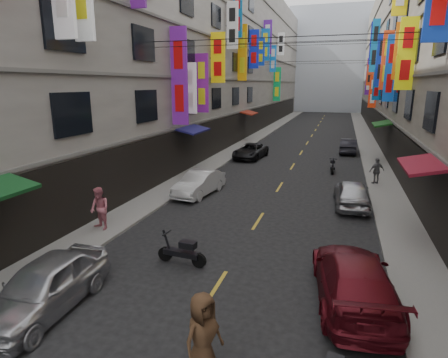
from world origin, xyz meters
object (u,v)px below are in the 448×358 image
Objects in this scene: car_right_far at (348,146)px; pedestrian_rfar at (377,171)px; scooter_far_right at (332,166)px; car_left_near at (45,286)px; pedestrian_crossing at (203,337)px; car_left_far at (251,151)px; car_right_mid at (352,193)px; scooter_crossing at (182,252)px; pedestrian_lfar at (100,209)px; car_left_mid at (199,183)px; car_right_near at (354,279)px.

pedestrian_rfar is at bearing 99.57° from car_right_far.
car_right_far is at bearing -100.51° from scooter_far_right.
car_left_near is at bearing 32.98° from pedestrian_rfar.
pedestrian_crossing is at bearing 85.61° from car_right_far.
pedestrian_crossing is at bearing -73.32° from car_left_far.
car_left_near is at bearing 52.78° from car_right_mid.
car_right_mid is 2.56× the size of pedestrian_rfar.
car_left_near is 22.53m from car_left_far.
car_left_far is 9.16m from car_right_far.
scooter_crossing is at bearing 71.57° from scooter_far_right.
pedestrian_crossing is at bearing 81.69° from scooter_far_right.
pedestrian_crossing is at bearing -146.56° from scooter_crossing.
car_right_mid is at bearing -48.65° from car_left_far.
car_left_near is at bearing -85.08° from car_left_far.
pedestrian_lfar is 16.01m from pedestrian_rfar.
pedestrian_crossing is (4.60, -23.51, 0.35)m from car_left_far.
car_left_near reaches higher than car_left_mid.
car_right_mid is at bearing -28.91° from scooter_crossing.
car_right_near is 10.12m from pedestrian_lfar.
car_left_near reaches higher than car_left_far.
pedestrian_rfar is (11.43, 11.21, -0.10)m from pedestrian_lfar.
pedestrian_crossing reaches higher than scooter_far_right.
scooter_crossing is at bearing 34.26° from pedestrian_rfar.
car_right_far is at bearing 71.17° from car_left_mid.
pedestrian_rfar reaches higher than car_right_far.
car_right_mid reaches higher than scooter_crossing.
car_left_near is 1.05× the size of car_right_mid.
scooter_crossing is 1.02× the size of pedestrian_lfar.
pedestrian_lfar reaches higher than car_left_mid.
car_left_near is 11.46m from car_left_mid.
scooter_far_right is 0.45× the size of car_right_mid.
pedestrian_lfar reaches higher than car_left_far.
car_left_far is 1.09× the size of car_right_mid.
car_left_near is 2.68× the size of pedestrian_rfar.
car_right_near is 4.89m from pedestrian_crossing.
scooter_crossing is 24.52m from car_right_far.
pedestrian_rfar reaches higher than car_right_near.
car_right_far is 2.22× the size of pedestrian_lfar.
scooter_far_right is at bearing 56.53° from car_left_mid.
scooter_crossing is at bearing -14.87° from car_right_near.
scooter_far_right is at bearing 68.28° from car_left_near.
scooter_crossing is at bearing 53.56° from car_left_near.
car_left_far is (0.27, 11.07, -0.04)m from car_left_mid.
pedestrian_lfar is (-1.95, -6.24, 0.35)m from car_left_mid.
scooter_crossing is 0.46× the size of car_right_far.
pedestrian_lfar is at bearing 17.41° from pedestrian_rfar.
car_left_mid is 1.01× the size of car_right_far.
car_right_near reaches higher than scooter_far_right.
pedestrian_rfar is (9.21, -6.09, 0.30)m from car_left_far.
pedestrian_rfar reaches higher than car_left_near.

